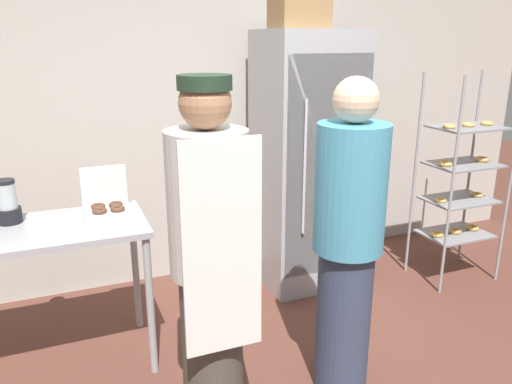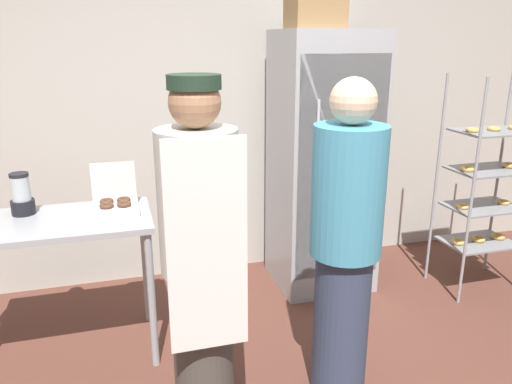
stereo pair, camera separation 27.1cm
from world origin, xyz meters
name	(u,v)px [view 1 (the left image)]	position (x,y,z in m)	size (l,w,h in m)	color
back_wall	(203,98)	(0.00, 2.18, 1.45)	(6.40, 0.12, 2.89)	#B7B2A8
refrigerator	(307,162)	(0.67, 1.66, 0.98)	(0.72, 0.67, 1.96)	#9EA0A5
baking_rack	(461,182)	(1.82, 1.23, 0.81)	(0.60, 0.43, 1.66)	#93969B
prep_counter	(41,247)	(-1.26, 1.17, 0.78)	(1.16, 0.60, 0.90)	#9EA0A5
donut_box	(108,209)	(-0.88, 1.21, 0.94)	(0.27, 0.24, 0.28)	silver
blender_pitcher	(8,204)	(-1.41, 1.32, 1.01)	(0.13, 0.13, 0.25)	black
cardboard_storage_box	(299,11)	(0.53, 1.58, 2.08)	(0.37, 0.29, 0.24)	#937047
person_baker	(210,260)	(-0.51, 0.38, 0.91)	(0.37, 0.39, 1.75)	#47423D
person_customer	(348,241)	(0.24, 0.39, 0.88)	(0.37, 0.37, 1.73)	#333D56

